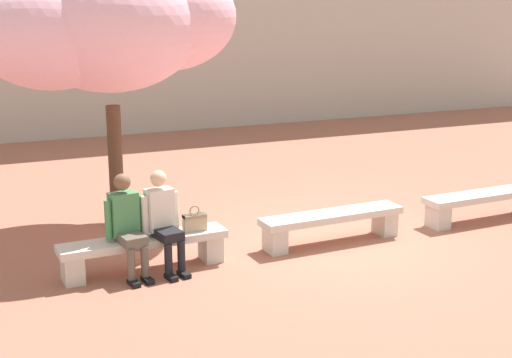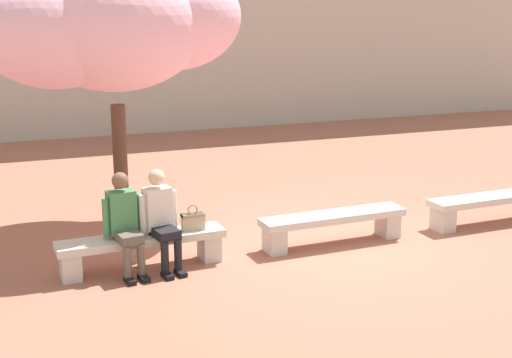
% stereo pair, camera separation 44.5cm
% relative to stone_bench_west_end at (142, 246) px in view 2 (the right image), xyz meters
% --- Properties ---
extents(ground_plane, '(100.00, 100.00, 0.00)m').
position_rel_stone_bench_west_end_xyz_m(ground_plane, '(2.73, 0.00, -0.31)').
color(ground_plane, '#9E604C').
extents(stone_bench_west_end, '(2.17, 0.50, 0.45)m').
position_rel_stone_bench_west_end_xyz_m(stone_bench_west_end, '(0.00, 0.00, 0.00)').
color(stone_bench_west_end, beige).
rests_on(stone_bench_west_end, ground).
extents(stone_bench_near_west, '(2.17, 0.50, 0.45)m').
position_rel_stone_bench_west_end_xyz_m(stone_bench_near_west, '(2.73, 0.00, 0.00)').
color(stone_bench_near_west, beige).
rests_on(stone_bench_near_west, ground).
extents(stone_bench_center, '(2.17, 0.50, 0.45)m').
position_rel_stone_bench_west_end_xyz_m(stone_bench_center, '(5.45, 0.00, 0.00)').
color(stone_bench_center, beige).
rests_on(stone_bench_center, ground).
extents(person_seated_left, '(0.50, 0.72, 1.29)m').
position_rel_stone_bench_west_end_xyz_m(person_seated_left, '(-0.22, -0.05, 0.39)').
color(person_seated_left, black).
rests_on(person_seated_left, ground).
extents(person_seated_right, '(0.50, 0.72, 1.29)m').
position_rel_stone_bench_west_end_xyz_m(person_seated_right, '(0.24, -0.05, 0.39)').
color(person_seated_right, black).
rests_on(person_seated_right, ground).
extents(handbag, '(0.30, 0.15, 0.34)m').
position_rel_stone_bench_west_end_xyz_m(handbag, '(0.68, 0.00, 0.27)').
color(handbag, tan).
rests_on(handbag, stone_bench_west_end).
extents(cherry_tree_main, '(3.83, 2.87, 4.03)m').
position_rel_stone_bench_west_end_xyz_m(cherry_tree_main, '(0.15, 1.99, 2.72)').
color(cherry_tree_main, '#513828').
rests_on(cherry_tree_main, ground).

